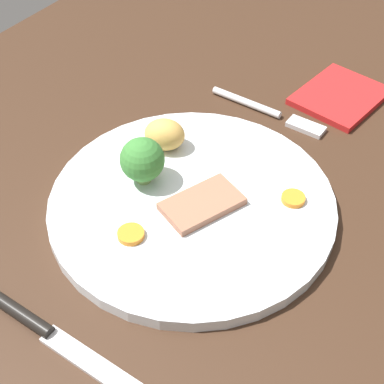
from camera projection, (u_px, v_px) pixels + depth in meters
dining_table at (170, 228)px, 59.29cm from camera, size 120.00×84.00×3.60cm
dinner_plate at (192, 204)px, 58.26cm from camera, size 29.06×29.06×1.40cm
meat_slice_main at (202, 204)px, 56.75cm from camera, size 8.99×7.21×0.80cm
roast_potato_left at (165, 134)px, 62.40cm from camera, size 4.99×5.48×3.48cm
carrot_coin_front at (293, 198)px, 57.46cm from camera, size 2.41×2.41×0.54cm
carrot_coin_back at (131, 234)px, 54.03cm from camera, size 2.58×2.58×0.57cm
broccoli_floret at (142, 160)px, 57.78cm from camera, size 4.60×4.60×5.17cm
fork at (270, 112)px, 69.85cm from camera, size 2.11×15.28×0.90cm
knife at (42, 329)px, 48.15cm from camera, size 1.82×18.52×1.20cm
folded_napkin at (340, 96)px, 72.21cm from camera, size 12.19×10.50×0.80cm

